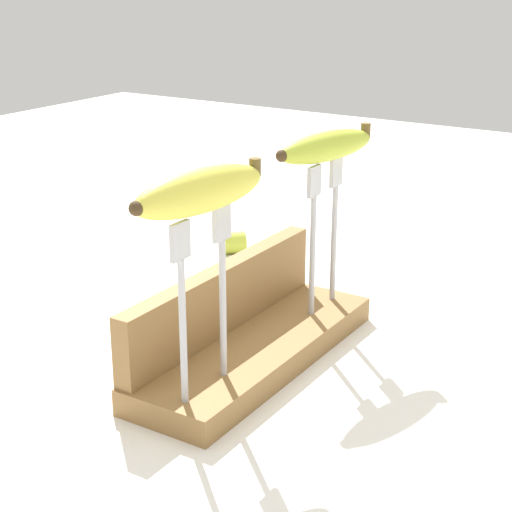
# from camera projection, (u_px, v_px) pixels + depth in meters

# --- Properties ---
(ground_plane) EXTENTS (3.00, 3.00, 0.00)m
(ground_plane) POSITION_uv_depth(u_px,v_px,m) (256.00, 362.00, 0.96)
(ground_plane) COLOR white
(wooden_board) EXTENTS (0.36, 0.12, 0.03)m
(wooden_board) POSITION_uv_depth(u_px,v_px,m) (256.00, 350.00, 0.96)
(wooden_board) COLOR olive
(wooden_board) RESTS_ON ground
(board_backstop) EXTENTS (0.35, 0.02, 0.08)m
(board_backstop) POSITION_uv_depth(u_px,v_px,m) (222.00, 299.00, 0.96)
(board_backstop) COLOR olive
(board_backstop) RESTS_ON wooden_board
(fork_stand_left) EXTENTS (0.09, 0.01, 0.18)m
(fork_stand_left) POSITION_uv_depth(u_px,v_px,m) (203.00, 286.00, 0.81)
(fork_stand_left) COLOR #B2B2B7
(fork_stand_left) RESTS_ON wooden_board
(fork_stand_right) EXTENTS (0.08, 0.01, 0.18)m
(fork_stand_right) POSITION_uv_depth(u_px,v_px,m) (324.00, 221.00, 1.01)
(fork_stand_right) COLOR #B2B2B7
(fork_stand_right) RESTS_ON wooden_board
(banana_raised_left) EXTENTS (0.17, 0.06, 0.04)m
(banana_raised_left) POSITION_uv_depth(u_px,v_px,m) (201.00, 191.00, 0.78)
(banana_raised_left) COLOR #DBD147
(banana_raised_left) RESTS_ON fork_stand_left
(banana_raised_right) EXTENTS (0.16, 0.07, 0.04)m
(banana_raised_right) POSITION_uv_depth(u_px,v_px,m) (326.00, 146.00, 0.98)
(banana_raised_right) COLOR #B2C138
(banana_raised_right) RESTS_ON fork_stand_right
(banana_chunk_near) EXTENTS (0.05, 0.05, 0.03)m
(banana_chunk_near) POSITION_uv_depth(u_px,v_px,m) (232.00, 243.00, 1.32)
(banana_chunk_near) COLOR #B2C138
(banana_chunk_near) RESTS_ON ground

